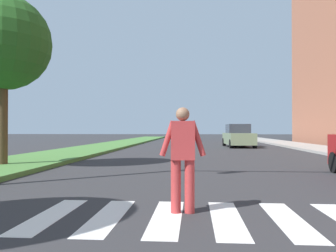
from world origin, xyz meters
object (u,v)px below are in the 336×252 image
pedestrian_performer (183,155)px  traffic_light_gantry (58,0)px  sedan_midblock (238,136)px  tree_mid (3,43)px

pedestrian_performer → traffic_light_gantry: bearing=144.8°
sedan_midblock → tree_mid: bearing=-123.7°
tree_mid → traffic_light_gantry: 5.05m
tree_mid → traffic_light_gantry: bearing=-46.5°
tree_mid → pedestrian_performer: 9.24m
traffic_light_gantry → pedestrian_performer: bearing=-35.2°
tree_mid → pedestrian_performer: tree_mid is taller
traffic_light_gantry → sedan_midblock: bearing=70.8°
tree_mid → traffic_light_gantry: (3.47, -3.66, -0.03)m
sedan_midblock → pedestrian_performer: bearing=-99.7°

